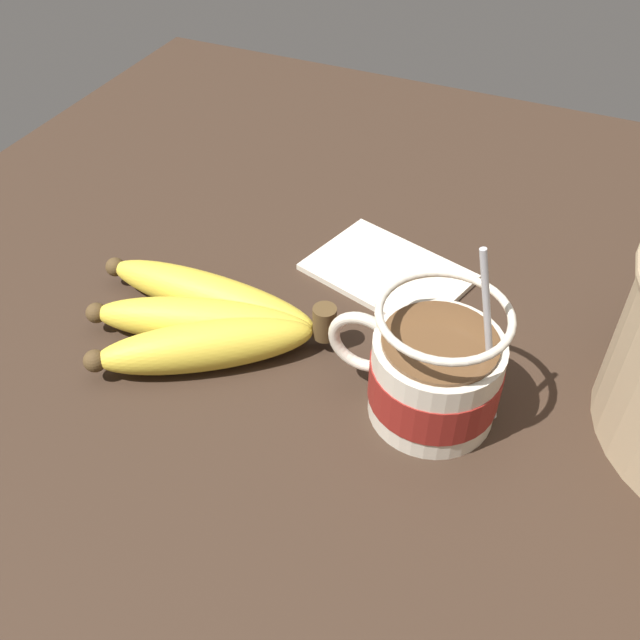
% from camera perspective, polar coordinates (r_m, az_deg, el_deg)
% --- Properties ---
extents(table, '(1.10, 1.10, 0.03)m').
position_cam_1_polar(table, '(0.59, 5.44, -5.84)').
color(table, '#332319').
rests_on(table, ground).
extents(coffee_mug, '(0.14, 0.10, 0.16)m').
position_cam_1_polar(coffee_mug, '(0.54, 9.08, -4.24)').
color(coffee_mug, beige).
rests_on(coffee_mug, table).
extents(banana_bunch, '(0.23, 0.14, 0.04)m').
position_cam_1_polar(banana_bunch, '(0.61, -9.11, 0.01)').
color(banana_bunch, '#4C381E').
rests_on(banana_bunch, table).
extents(napkin, '(0.17, 0.14, 0.01)m').
position_cam_1_polar(napkin, '(0.68, 5.44, 3.81)').
color(napkin, beige).
rests_on(napkin, table).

